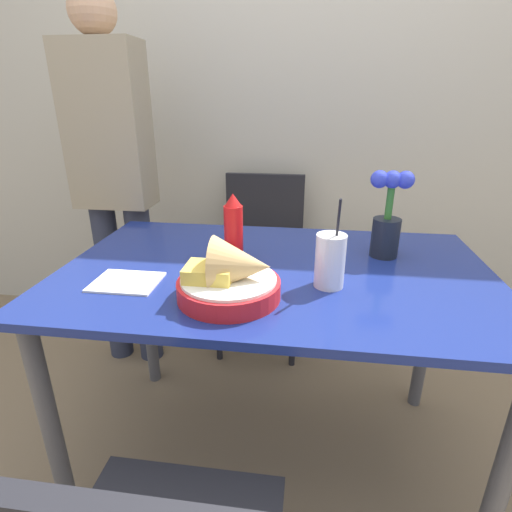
# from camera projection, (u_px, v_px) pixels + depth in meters

# --- Properties ---
(ground_plane) EXTENTS (12.00, 12.00, 0.00)m
(ground_plane) POSITION_uv_depth(u_px,v_px,m) (272.00, 452.00, 1.47)
(ground_plane) COLOR #7A664C
(wall_window) EXTENTS (7.00, 0.06, 2.60)m
(wall_window) POSITION_uv_depth(u_px,v_px,m) (297.00, 79.00, 1.95)
(wall_window) COLOR #B7B2A3
(wall_window) RESTS_ON ground_plane
(dining_table) EXTENTS (1.28, 0.80, 0.74)m
(dining_table) POSITION_uv_depth(u_px,v_px,m) (275.00, 296.00, 1.23)
(dining_table) COLOR navy
(dining_table) RESTS_ON ground_plane
(chair_far_window) EXTENTS (0.40, 0.40, 0.86)m
(chair_far_window) POSITION_uv_depth(u_px,v_px,m) (263.00, 245.00, 2.04)
(chair_far_window) COLOR black
(chair_far_window) RESTS_ON ground_plane
(food_basket) EXTENTS (0.26, 0.26, 0.16)m
(food_basket) POSITION_uv_depth(u_px,v_px,m) (233.00, 278.00, 1.00)
(food_basket) COLOR red
(food_basket) RESTS_ON dining_table
(ketchup_bottle) EXTENTS (0.06, 0.06, 0.21)m
(ketchup_bottle) POSITION_uv_depth(u_px,v_px,m) (234.00, 229.00, 1.21)
(ketchup_bottle) COLOR red
(ketchup_bottle) RESTS_ON dining_table
(drink_cup) EXTENTS (0.08, 0.08, 0.25)m
(drink_cup) POSITION_uv_depth(u_px,v_px,m) (330.00, 262.00, 1.06)
(drink_cup) COLOR silver
(drink_cup) RESTS_ON dining_table
(flower_vase) EXTENTS (0.13, 0.09, 0.27)m
(flower_vase) POSITION_uv_depth(u_px,v_px,m) (388.00, 218.00, 1.24)
(flower_vase) COLOR black
(flower_vase) RESTS_ON dining_table
(napkin) EXTENTS (0.18, 0.14, 0.01)m
(napkin) POSITION_uv_depth(u_px,v_px,m) (126.00, 282.00, 1.10)
(napkin) COLOR white
(napkin) RESTS_ON dining_table
(person_standing) EXTENTS (0.32, 0.18, 1.61)m
(person_standing) POSITION_uv_depth(u_px,v_px,m) (114.00, 172.00, 1.70)
(person_standing) COLOR #2D3347
(person_standing) RESTS_ON ground_plane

